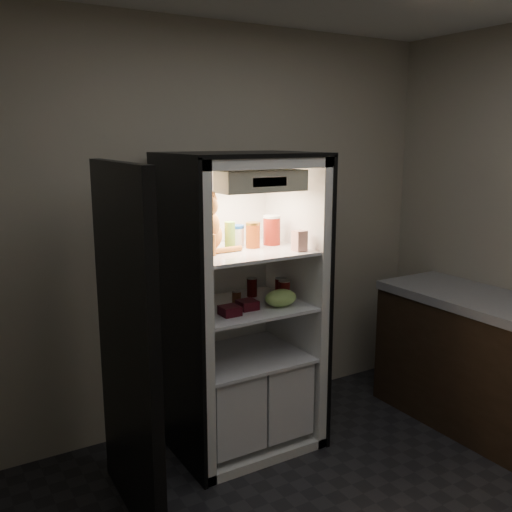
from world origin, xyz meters
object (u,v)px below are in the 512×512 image
(pepper_jar, at_px, (272,230))
(soda_can_a, at_px, (252,287))
(refrigerator, at_px, (239,325))
(grape_bag, at_px, (281,298))
(berry_box_left, at_px, (230,311))
(mayo_tub, at_px, (236,236))
(condiment_jar, at_px, (237,296))
(tabby_cat, at_px, (206,228))
(cream_carton, at_px, (300,241))
(soda_can_c, at_px, (284,291))
(salsa_jar, at_px, (253,235))
(berry_box_right, at_px, (247,305))
(soda_can_b, at_px, (281,288))
(parmesan_shaker, at_px, (230,236))

(pepper_jar, xyz_separation_m, soda_can_a, (-0.09, 0.09, -0.38))
(refrigerator, bearing_deg, grape_bag, -48.19)
(berry_box_left, bearing_deg, mayo_tub, 53.32)
(pepper_jar, xyz_separation_m, condiment_jar, (-0.25, 0.02, -0.40))
(mayo_tub, distance_m, soda_can_a, 0.38)
(mayo_tub, bearing_deg, tabby_cat, -162.91)
(cream_carton, height_order, soda_can_c, cream_carton)
(mayo_tub, xyz_separation_m, pepper_jar, (0.22, -0.07, 0.03))
(mayo_tub, xyz_separation_m, condiment_jar, (-0.03, -0.05, -0.38))
(grape_bag, height_order, berry_box_left, grape_bag)
(salsa_jar, height_order, soda_can_c, salsa_jar)
(mayo_tub, distance_m, berry_box_left, 0.51)
(refrigerator, bearing_deg, berry_box_right, -99.43)
(soda_can_a, bearing_deg, berry_box_right, -126.43)
(soda_can_c, distance_m, grape_bag, 0.11)
(berry_box_left, bearing_deg, soda_can_b, 16.52)
(parmesan_shaker, distance_m, pepper_jar, 0.30)
(tabby_cat, xyz_separation_m, condiment_jar, (0.22, 0.02, -0.45))
(soda_can_b, xyz_separation_m, berry_box_left, (-0.44, -0.13, -0.04))
(refrigerator, relative_size, soda_can_b, 13.57)
(tabby_cat, distance_m, grape_bag, 0.63)
(parmesan_shaker, bearing_deg, cream_carton, -37.97)
(berry_box_left, bearing_deg, refrigerator, 49.70)
(parmesan_shaker, xyz_separation_m, soda_can_b, (0.33, -0.06, -0.37))
(soda_can_a, bearing_deg, condiment_jar, -154.25)
(refrigerator, relative_size, mayo_tub, 14.03)
(mayo_tub, distance_m, soda_can_c, 0.46)
(soda_can_a, relative_size, berry_box_right, 1.11)
(parmesan_shaker, relative_size, grape_bag, 0.81)
(cream_carton, distance_m, condiment_jar, 0.54)
(mayo_tub, bearing_deg, grape_bag, -57.44)
(berry_box_left, bearing_deg, pepper_jar, 24.84)
(soda_can_b, xyz_separation_m, soda_can_c, (-0.01, -0.06, -0.00))
(refrigerator, bearing_deg, pepper_jar, -3.36)
(soda_can_a, height_order, berry_box_right, soda_can_a)
(tabby_cat, xyz_separation_m, cream_carton, (0.50, -0.25, -0.08))
(condiment_jar, bearing_deg, berry_box_left, -127.87)
(soda_can_b, distance_m, condiment_jar, 0.30)
(parmesan_shaker, bearing_deg, berry_box_left, -119.51)
(parmesan_shaker, distance_m, condiment_jar, 0.40)
(soda_can_a, xyz_separation_m, soda_can_c, (0.11, -0.21, 0.01))
(refrigerator, bearing_deg, soda_can_a, 28.29)
(soda_can_b, distance_m, berry_box_left, 0.47)
(condiment_jar, distance_m, berry_box_right, 0.16)
(soda_can_a, bearing_deg, cream_carton, -70.36)
(soda_can_b, bearing_deg, berry_box_left, -163.48)
(pepper_jar, bearing_deg, mayo_tub, 162.97)
(cream_carton, height_order, soda_can_b, cream_carton)
(soda_can_b, bearing_deg, mayo_tub, 153.61)
(berry_box_left, bearing_deg, soda_can_a, 41.53)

